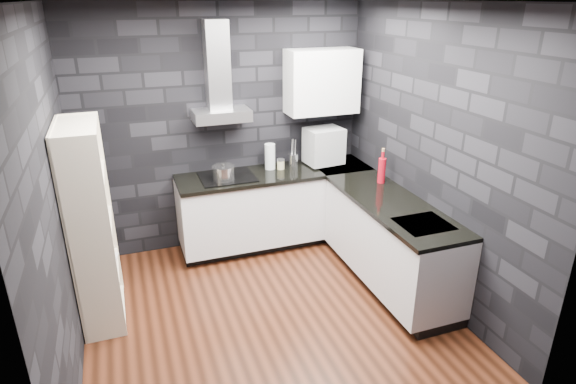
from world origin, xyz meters
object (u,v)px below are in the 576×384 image
utensil_crock (293,160)px  glass_vase (270,156)px  appliance_garage (324,146)px  pot (224,173)px  storage_jar (281,165)px  fruit_bowl (91,227)px  bookshelf (92,226)px  red_bottle (382,171)px

utensil_crock → glass_vase: bearing=-179.2°
utensil_crock → appliance_garage: size_ratio=0.34×
pot → glass_vase: bearing=18.3°
pot → storage_jar: (0.69, 0.14, -0.03)m
storage_jar → fruit_bowl: 2.22m
bookshelf → fruit_bowl: 0.10m
glass_vase → appliance_garage: size_ratio=0.71×
pot → utensil_crock: bearing=12.8°
appliance_garage → red_bottle: bearing=-71.9°
pot → appliance_garage: bearing=6.2°
storage_jar → red_bottle: bearing=-41.6°
glass_vase → bookshelf: size_ratio=0.16×
glass_vase → appliance_garage: 0.64m
storage_jar → appliance_garage: 0.55m
pot → utensil_crock: size_ratio=1.63×
utensil_crock → appliance_garage: appliance_garage is taller
appliance_garage → fruit_bowl: bearing=-165.7°
appliance_garage → glass_vase: bearing=168.8°
storage_jar → fruit_bowl: (-2.01, -0.93, -0.01)m
appliance_garage → red_bottle: 0.83m
pot → appliance_garage: (1.22, 0.13, 0.15)m
storage_jar → red_bottle: size_ratio=0.38×
bookshelf → pot: bearing=38.0°
red_bottle → utensil_crock: bearing=130.0°
fruit_bowl → storage_jar: bearing=24.9°
utensil_crock → fruit_bowl: 2.40m
utensil_crock → fruit_bowl: size_ratio=0.59×
appliance_garage → fruit_bowl: (-2.54, -0.92, -0.19)m
pot → fruit_bowl: bearing=-148.9°
glass_vase → fruit_bowl: size_ratio=1.24×
red_bottle → bookshelf: bearing=-178.4°
storage_jar → fruit_bowl: bearing=-155.1°
storage_jar → red_bottle: (0.86, -0.76, 0.08)m
red_bottle → fruit_bowl: red_bottle is taller
pot → storage_jar: pot is taller
storage_jar → fruit_bowl: size_ratio=0.43×
utensil_crock → pot: bearing=-167.2°
glass_vase → appliance_garage: (0.64, -0.06, 0.08)m
fruit_bowl → appliance_garage: bearing=20.0°
bookshelf → fruit_bowl: size_ratio=7.65×
storage_jar → bookshelf: (-2.01, -0.84, -0.05)m
pot → utensil_crock: pot is taller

